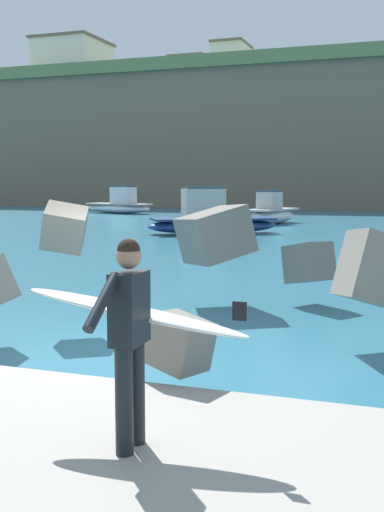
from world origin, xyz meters
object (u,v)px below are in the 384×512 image
(surfer_with_board, at_px, (131,325))
(boat_near_right, at_px, (271,213))
(station_building_central, at_px, (191,76))
(boat_near_centre, at_px, (120,205))
(boat_mid_left, at_px, (211,220))
(station_building_west, at_px, (73,63))
(station_building_east, at_px, (232,68))

(surfer_with_board, height_order, boat_near_right, same)
(station_building_central, bearing_deg, boat_near_centre, -79.34)
(boat_near_centre, xyz_separation_m, boat_mid_left, (12.90, -16.82, 0.01))
(surfer_with_board, bearing_deg, boat_mid_left, 106.07)
(boat_near_centre, bearing_deg, boat_near_right, -31.31)
(surfer_with_board, bearing_deg, station_building_west, 119.92)
(station_building_west, xyz_separation_m, station_building_east, (16.39, 11.97, 0.43))
(boat_near_right, height_order, station_building_central, station_building_central)
(surfer_with_board, relative_size, station_building_east, 0.33)
(boat_near_right, distance_m, boat_mid_left, 8.34)
(station_building_west, xyz_separation_m, station_building_central, (10.40, 13.09, -0.14))
(boat_near_centre, relative_size, station_building_central, 1.16)
(boat_near_right, xyz_separation_m, boat_mid_left, (-1.18, -8.26, 0.03))
(boat_mid_left, xyz_separation_m, station_building_east, (-13.81, 52.35, 16.53))
(station_building_central, bearing_deg, surfer_with_board, -70.98)
(boat_near_centre, bearing_deg, station_building_east, 91.47)
(boat_near_right, relative_size, boat_mid_left, 0.75)
(boat_mid_left, height_order, station_building_west, station_building_west)
(boat_near_centre, height_order, boat_near_right, boat_near_centre)
(boat_near_centre, distance_m, station_building_east, 39.20)
(boat_near_centre, xyz_separation_m, station_building_east, (-0.91, 35.52, 16.54))
(surfer_with_board, relative_size, station_building_central, 0.38)
(boat_mid_left, distance_m, station_building_west, 52.92)
(station_building_west, height_order, station_building_east, station_building_east)
(boat_near_right, height_order, station_building_west, station_building_west)
(boat_near_centre, height_order, station_building_west, station_building_west)
(station_building_east, bearing_deg, boat_mid_left, -75.22)
(boat_near_centre, relative_size, station_building_east, 1.02)
(boat_near_centre, xyz_separation_m, station_building_central, (-6.90, 36.64, 15.97))
(boat_near_right, relative_size, station_building_central, 0.89)
(station_building_central, bearing_deg, station_building_west, -128.48)
(boat_near_right, bearing_deg, station_building_east, 108.78)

